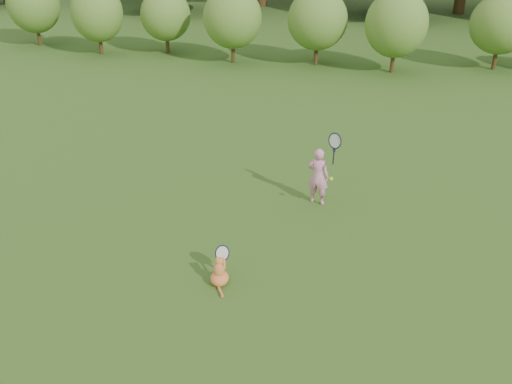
# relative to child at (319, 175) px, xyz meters

# --- Properties ---
(ground) EXTENTS (100.00, 100.00, 0.00)m
(ground) POSITION_rel_child_xyz_m (-1.20, -1.95, -0.61)
(ground) COLOR #285517
(ground) RESTS_ON ground
(shrub_row) EXTENTS (28.00, 3.00, 2.80)m
(shrub_row) POSITION_rel_child_xyz_m (-1.20, 11.05, 0.79)
(shrub_row) COLOR #587725
(shrub_row) RESTS_ON ground
(child) EXTENTS (0.66, 0.41, 1.74)m
(child) POSITION_rel_child_xyz_m (0.00, 0.00, 0.00)
(child) COLOR pink
(child) RESTS_ON ground
(cat) EXTENTS (0.35, 0.67, 0.66)m
(cat) POSITION_rel_child_xyz_m (-1.18, -3.02, -0.36)
(cat) COLOR #D65F29
(cat) RESTS_ON ground
(tennis_ball) EXTENTS (0.08, 0.08, 0.08)m
(tennis_ball) POSITION_rel_child_xyz_m (0.28, -0.49, 0.17)
(tennis_ball) COLOR #C1E11A
(tennis_ball) RESTS_ON ground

